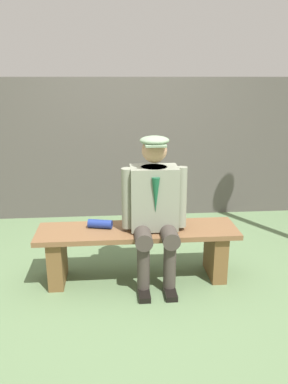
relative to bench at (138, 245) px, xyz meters
The scene contains 5 objects.
ground_plane 0.34m from the bench, ahead, with size 30.00×30.00×0.00m, color #5F7B51.
bench is the anchor object (origin of this frame).
seated_man 0.44m from the bench, 158.37° to the left, with size 0.58×0.58×1.35m.
rolled_magazine 0.40m from the bench, ahead, with size 0.08×0.08×0.22m, color navy.
stadium_wall 1.91m from the bench, 90.00° to the right, with size 12.00×0.24×1.82m, color #514C47.
Camera 1 is at (0.21, 3.18, 1.83)m, focal length 35.35 mm.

